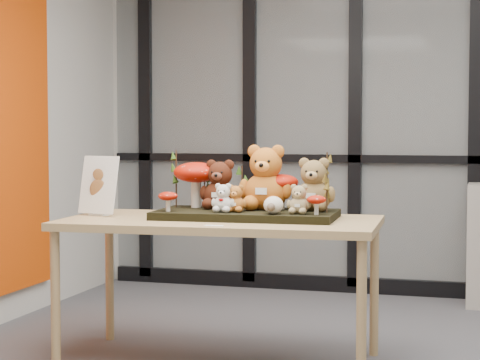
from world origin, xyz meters
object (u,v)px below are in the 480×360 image
(diorama_tray, at_px, (246,214))
(display_table, at_px, (221,231))
(plush_cream_hedgehog, at_px, (273,204))
(bear_beige_small, at_px, (299,198))
(bear_pooh_yellow, at_px, (266,174))
(mushroom_front_right, at_px, (316,204))
(sign_holder, at_px, (99,187))
(mushroom_front_left, at_px, (168,200))
(mushroom_back_right, at_px, (281,190))
(mushroom_back_left, at_px, (196,182))
(bear_white_bow, at_px, (223,196))
(bear_tan_back, at_px, (314,182))
(bear_small_yellow, at_px, (236,197))
(bear_brown_medium, at_px, (220,182))

(diorama_tray, bearing_deg, display_table, -153.43)
(plush_cream_hedgehog, bearing_deg, bear_beige_small, 19.62)
(bear_pooh_yellow, xyz_separation_m, mushroom_front_right, (0.32, -0.21, -0.14))
(plush_cream_hedgehog, relative_size, mushroom_front_right, 0.92)
(sign_holder, bearing_deg, display_table, 12.37)
(display_table, bearing_deg, mushroom_front_left, -164.73)
(mushroom_back_right, height_order, mushroom_front_right, mushroom_back_right)
(mushroom_back_left, bearing_deg, sign_holder, -159.29)
(bear_white_bow, distance_m, bear_beige_small, 0.41)
(mushroom_front_right, bearing_deg, bear_beige_small, 168.33)
(bear_tan_back, relative_size, bear_small_yellow, 1.96)
(plush_cream_hedgehog, bearing_deg, bear_white_bow, 171.55)
(bear_small_yellow, xyz_separation_m, sign_holder, (-0.80, 0.00, 0.04))
(bear_white_bow, height_order, mushroom_front_left, bear_white_bow)
(mushroom_back_left, xyz_separation_m, sign_holder, (-0.51, -0.19, -0.02))
(display_table, relative_size, bear_beige_small, 10.15)
(diorama_tray, bearing_deg, bear_brown_medium, 155.09)
(bear_small_yellow, bearing_deg, diorama_tray, 66.69)
(bear_brown_medium, relative_size, mushroom_front_left, 2.57)
(bear_pooh_yellow, xyz_separation_m, plush_cream_hedgehog, (0.10, -0.24, -0.14))
(sign_holder, bearing_deg, plush_cream_hedgehog, 7.78)
(display_table, xyz_separation_m, sign_holder, (-0.71, -0.02, 0.22))
(mushroom_front_left, bearing_deg, diorama_tray, 21.83)
(mushroom_back_left, bearing_deg, bear_tan_back, -0.83)
(mushroom_front_right, bearing_deg, mushroom_back_left, 163.23)
(mushroom_back_right, relative_size, mushroom_front_right, 1.92)
(bear_beige_small, relative_size, mushroom_back_left, 0.60)
(display_table, distance_m, bear_pooh_yellow, 0.40)
(bear_pooh_yellow, bearing_deg, plush_cream_hedgehog, -69.58)
(bear_beige_small, distance_m, mushroom_back_left, 0.67)
(diorama_tray, height_order, sign_holder, sign_holder)
(plush_cream_hedgehog, bearing_deg, bear_small_yellow, 162.86)
(bear_pooh_yellow, distance_m, mushroom_front_right, 0.41)
(bear_brown_medium, height_order, bear_small_yellow, bear_brown_medium)
(sign_holder, bearing_deg, mushroom_front_left, 1.80)
(bear_tan_back, relative_size, sign_holder, 0.95)
(mushroom_back_left, bearing_deg, display_table, -41.31)
(mushroom_back_left, bearing_deg, mushroom_front_left, -104.30)
(bear_brown_medium, xyz_separation_m, mushroom_back_right, (0.33, 0.06, -0.04))
(mushroom_back_right, bearing_deg, bear_small_yellow, -131.41)
(bear_brown_medium, bearing_deg, mushroom_back_left, 163.10)
(bear_tan_back, bearing_deg, bear_beige_small, -104.37)
(bear_tan_back, distance_m, mushroom_back_left, 0.68)
(sign_holder, bearing_deg, bear_brown_medium, 24.16)
(plush_cream_hedgehog, relative_size, mushroom_back_right, 0.48)
(diorama_tray, bearing_deg, bear_tan_back, 12.78)
(bear_pooh_yellow, bearing_deg, mushroom_back_left, 175.45)
(mushroom_front_right, bearing_deg, bear_brown_medium, 162.53)
(bear_beige_small, bearing_deg, mushroom_front_left, -177.62)
(bear_pooh_yellow, xyz_separation_m, bear_brown_medium, (-0.26, -0.03, -0.05))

